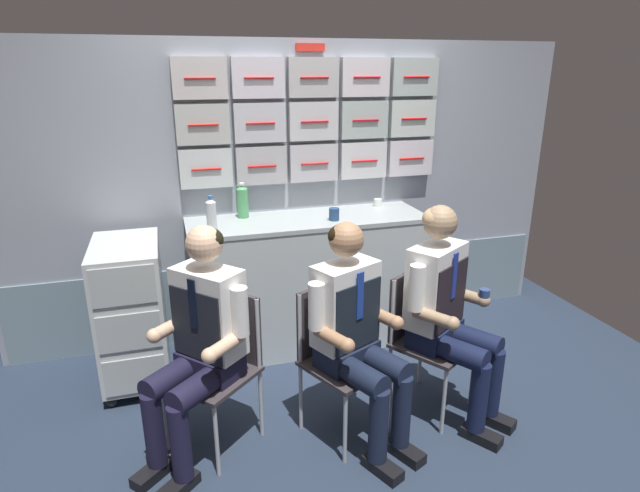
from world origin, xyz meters
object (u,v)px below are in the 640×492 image
object	(u,v)px
folding_chair_left	(223,352)
paper_cup_blue	(378,202)
service_trolley	(132,310)
crew_member_by_counter	(447,306)
crew_member_right	(356,329)
crew_member_left	(199,337)
folding_chair_right	(335,344)
water_bottle_clear	(243,201)
folding_chair_by_counter	(420,325)

from	to	relation	value
folding_chair_left	paper_cup_blue	size ratio (longest dim) A/B	13.72
service_trolley	crew_member_by_counter	world-z (taller)	crew_member_by_counter
crew_member_right	crew_member_by_counter	distance (m)	0.58
crew_member_by_counter	service_trolley	bearing A→B (deg)	153.30
service_trolley	crew_member_left	distance (m)	0.92
folding_chair_right	crew_member_by_counter	distance (m)	0.67
crew_member_right	water_bottle_clear	bearing A→B (deg)	106.98
crew_member_right	folding_chair_by_counter	size ratio (longest dim) A/B	1.47
folding_chair_right	folding_chair_by_counter	distance (m)	0.56
folding_chair_right	folding_chair_left	bearing A→B (deg)	171.80
folding_chair_by_counter	water_bottle_clear	xyz separation A→B (m)	(-0.87, 1.05, 0.57)
crew_member_right	folding_chair_right	bearing A→B (deg)	114.65
crew_member_by_counter	water_bottle_clear	distance (m)	1.57
crew_member_left	crew_member_right	bearing A→B (deg)	-9.07
folding_chair_left	crew_member_by_counter	bearing A→B (deg)	-7.29
service_trolley	folding_chair_left	distance (m)	0.87
service_trolley	folding_chair_right	bearing A→B (deg)	-36.15
crew_member_left	folding_chair_by_counter	bearing A→B (deg)	3.73
folding_chair_left	crew_member_by_counter	distance (m)	1.27
crew_member_left	water_bottle_clear	size ratio (longest dim) A/B	5.06
water_bottle_clear	paper_cup_blue	xyz separation A→B (m)	(1.02, 0.02, -0.09)
service_trolley	paper_cup_blue	xyz separation A→B (m)	(1.80, 0.33, 0.49)
crew_member_left	water_bottle_clear	xyz separation A→B (m)	(0.41, 1.13, 0.40)
folding_chair_right	crew_member_right	xyz separation A→B (m)	(0.07, -0.15, 0.16)
folding_chair_by_counter	paper_cup_blue	world-z (taller)	paper_cup_blue
crew_member_right	water_bottle_clear	world-z (taller)	crew_member_right
folding_chair_by_counter	paper_cup_blue	bearing A→B (deg)	81.86
crew_member_left	water_bottle_clear	distance (m)	1.27
folding_chair_left	water_bottle_clear	xyz separation A→B (m)	(0.29, 1.02, 0.57)
service_trolley	crew_member_right	bearing A→B (deg)	-39.16
crew_member_by_counter	paper_cup_blue	distance (m)	1.24
service_trolley	folding_chair_left	xyz separation A→B (m)	(0.49, -0.71, 0.01)
folding_chair_by_counter	water_bottle_clear	distance (m)	1.47
crew_member_right	paper_cup_blue	xyz separation A→B (m)	(0.64, 1.28, 0.32)
crew_member_left	folding_chair_right	size ratio (longest dim) A/B	1.48
crew_member_right	service_trolley	bearing A→B (deg)	140.84
crew_member_left	paper_cup_blue	size ratio (longest dim) A/B	20.35
service_trolley	crew_member_by_counter	bearing A→B (deg)	-26.70
crew_member_left	paper_cup_blue	world-z (taller)	crew_member_left
folding_chair_by_counter	water_bottle_clear	world-z (taller)	water_bottle_clear
crew_member_left	folding_chair_by_counter	xyz separation A→B (m)	(1.28, 0.08, -0.17)
service_trolley	crew_member_right	size ratio (longest dim) A/B	0.76
crew_member_left	service_trolley	bearing A→B (deg)	114.37
crew_member_right	paper_cup_blue	distance (m)	1.46
paper_cup_blue	water_bottle_clear	bearing A→B (deg)	-178.86
water_bottle_clear	folding_chair_left	bearing A→B (deg)	-105.79
paper_cup_blue	crew_member_by_counter	bearing A→B (deg)	-93.15
folding_chair_right	water_bottle_clear	bearing A→B (deg)	105.90
crew_member_left	paper_cup_blue	xyz separation A→B (m)	(1.43, 1.15, 0.31)
folding_chair_left	paper_cup_blue	world-z (taller)	paper_cup_blue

